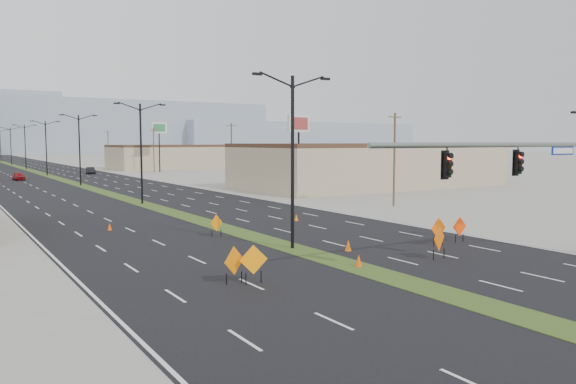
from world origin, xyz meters
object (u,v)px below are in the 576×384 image
construction_sign_1 (234,262)px  construction_sign_2 (216,224)px  streetlight_3 (46,146)px  cone_2 (296,217)px  streetlight_2 (80,147)px  cone_0 (348,246)px  streetlight_5 (11,145)px  cone_3 (110,227)px  streetlight_4 (25,145)px  construction_sign_3 (439,239)px  construction_sign_4 (460,227)px  streetlight_0 (293,156)px  cone_1 (359,261)px  construction_sign_0 (253,261)px  streetlight_1 (141,150)px  car_left (19,176)px  streetlight_6 (0,144)px  pole_sign_east_near (299,129)px  pole_sign_east_far (159,131)px  signal_mast (540,170)px  car_mid (91,171)px  construction_sign_5 (438,229)px

construction_sign_1 → construction_sign_2: bearing=45.0°
streetlight_3 → construction_sign_1: size_ratio=5.97×
construction_sign_2 → cone_2: bearing=-1.7°
streetlight_2 → cone_0: size_ratio=15.68×
streetlight_5 → cone_3: size_ratio=18.73×
streetlight_4 → construction_sign_3: size_ratio=5.48×
streetlight_2 → construction_sign_4: (9.92, -59.77, -4.48)m
streetlight_0 → cone_3: streetlight_0 is taller
cone_1 → streetlight_3: bearing=90.1°
streetlight_3 → cone_2: streetlight_3 is taller
streetlight_2 → construction_sign_0: 62.35m
streetlight_1 → cone_2: (6.52, -18.39, -5.15)m
construction_sign_0 → streetlight_4: bearing=97.5°
car_left → construction_sign_0: size_ratio=2.17×
streetlight_4 → streetlight_5: same height
construction_sign_4 → cone_2: (-3.40, 13.38, -0.67)m
streetlight_2 → streetlight_5: 84.00m
streetlight_5 → car_left: (-6.10, -67.34, -4.78)m
streetlight_6 → construction_sign_2: bearing=-90.7°
streetlight_6 → cone_1: (0.18, -173.84, -5.10)m
streetlight_2 → streetlight_3: bearing=90.0°
construction_sign_2 → pole_sign_east_near: bearing=22.8°
streetlight_5 → construction_sign_2: size_ratio=6.78×
construction_sign_3 → cone_0: 5.18m
streetlight_5 → construction_sign_0: streetlight_5 is taller
streetlight_4 → cone_1: streetlight_4 is taller
streetlight_3 → pole_sign_east_far: (21.50, -0.09, 2.91)m
streetlight_3 → cone_3: streetlight_3 is taller
signal_mast → construction_sign_4: bearing=77.6°
construction_sign_0 → pole_sign_east_far: bearing=83.4°
car_mid → construction_sign_1: bearing=-93.8°
construction_sign_5 → cone_2: bearing=91.4°
cone_3 → streetlight_6: bearing=87.3°
car_left → cone_3: car_left is taller
construction_sign_1 → construction_sign_3: bearing=-29.4°
cone_3 → pole_sign_east_far: 77.33m
construction_sign_2 → cone_0: size_ratio=2.31×
streetlight_1 → streetlight_4: bearing=90.0°
streetlight_3 → car_mid: bearing=7.9°
signal_mast → cone_0: size_ratio=25.51×
streetlight_3 → construction_sign_0: bearing=-93.7°
streetlight_1 → streetlight_2: size_ratio=1.00×
construction_sign_3 → construction_sign_5: size_ratio=1.06×
construction_sign_3 → cone_0: construction_sign_3 is taller
cone_1 → cone_3: 19.87m
construction_sign_0 → construction_sign_2: construction_sign_0 is taller
streetlight_1 → car_mid: 57.87m
streetlight_5 → car_mid: size_ratio=2.55×
car_left → construction_sign_3: construction_sign_3 is taller
pole_sign_east_far → streetlight_2: bearing=-135.1°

